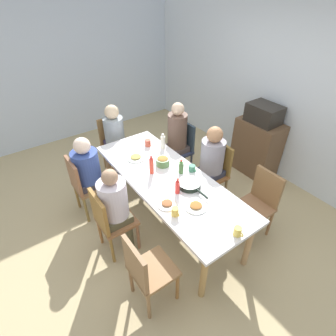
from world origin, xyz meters
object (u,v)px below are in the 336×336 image
at_px(chair_3, 181,146).
at_px(person_6, 88,169).
at_px(plate_2, 136,157).
at_px(cup_2, 148,143).
at_px(chair_2, 114,141).
at_px(chair_5, 110,219).
at_px(bowl_0, 163,161).
at_px(cup_3, 175,212).
at_px(bottle_1, 163,141).
at_px(dining_table, 168,183).
at_px(plate_1, 196,206).
at_px(chair_1, 146,270).
at_px(person_5, 115,204).
at_px(chair_0, 259,201).
at_px(bottle_3, 151,165).
at_px(bottle_0, 177,186).
at_px(chair_4, 215,170).
at_px(bottle_2, 181,167).
at_px(person_2, 115,133).
at_px(person_4, 211,159).
at_px(side_cabinet, 256,147).
at_px(microwave, 264,114).
at_px(cup_0, 192,168).
at_px(cup_1, 238,232).
at_px(chair_6, 84,183).
at_px(person_3, 177,135).
at_px(serving_pan, 190,184).
at_px(plate_0, 167,204).

height_order(chair_3, person_6, person_6).
relative_size(plate_2, cup_2, 2.16).
xyz_separation_m(chair_2, chair_5, (1.55, -0.81, 0.00)).
distance_m(bowl_0, cup_2, 0.52).
height_order(cup_3, bottle_1, bottle_1).
height_order(dining_table, plate_1, plate_1).
distance_m(chair_1, person_5, 0.81).
distance_m(chair_0, bottle_1, 1.50).
distance_m(dining_table, plate_1, 0.59).
height_order(plate_2, bottle_3, bottle_3).
xyz_separation_m(cup_2, bottle_1, (0.17, 0.14, 0.06)).
distance_m(chair_5, bottle_1, 1.34).
bearing_deg(bottle_0, chair_0, 60.52).
bearing_deg(dining_table, plate_2, -170.07).
height_order(dining_table, cup_2, cup_2).
bearing_deg(chair_1, person_6, 176.72).
height_order(chair_4, bottle_1, bottle_1).
distance_m(chair_2, bottle_2, 1.60).
height_order(dining_table, person_2, person_2).
bearing_deg(chair_1, chair_0, 90.00).
height_order(person_4, side_cabinet, person_4).
relative_size(chair_3, person_4, 0.75).
distance_m(person_6, cup_3, 1.39).
xyz_separation_m(person_2, side_cabinet, (1.34, 1.87, -0.26)).
bearing_deg(microwave, cup_0, -83.37).
bearing_deg(plate_1, chair_5, -127.37).
bearing_deg(plate_2, person_2, 173.02).
relative_size(bowl_0, side_cabinet, 0.19).
bearing_deg(chair_5, bottle_2, 89.64).
height_order(dining_table, cup_1, cup_1).
relative_size(cup_1, bottle_1, 0.48).
relative_size(plate_2, microwave, 0.53).
xyz_separation_m(chair_6, bottle_3, (0.58, 0.70, 0.35)).
bearing_deg(microwave, bottle_2, -85.66).
bearing_deg(bottle_0, person_3, 143.39).
distance_m(cup_2, bottle_2, 0.79).
height_order(cup_1, bottle_1, bottle_1).
xyz_separation_m(person_2, bottle_1, (0.85, 0.34, 0.13)).
bearing_deg(cup_1, person_2, -179.41).
xyz_separation_m(chair_1, serving_pan, (-0.50, 0.92, 0.26)).
bearing_deg(chair_0, bottle_3, -136.88).
relative_size(plate_0, cup_3, 1.98).
distance_m(person_3, plate_0, 1.53).
relative_size(person_4, bowl_0, 6.94).
distance_m(person_2, side_cabinet, 2.31).
bearing_deg(cup_1, chair_5, -142.75).
distance_m(chair_2, cup_1, 2.66).
height_order(chair_1, bottle_2, bottle_2).
distance_m(chair_4, person_6, 1.73).
bearing_deg(cup_1, plate_2, -175.57).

